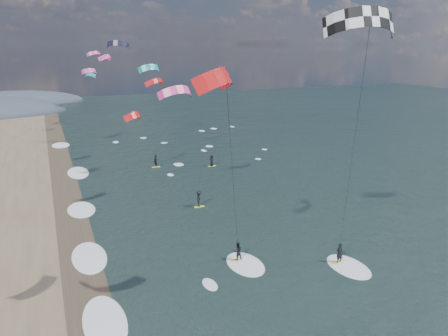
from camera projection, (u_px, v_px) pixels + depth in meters
name	position (u px, v px, depth m)	size (l,w,h in m)	color
ground	(319.00, 335.00, 25.21)	(260.00, 260.00, 0.00)	black
wet_sand_strip	(86.00, 291.00, 29.69)	(3.00, 240.00, 0.00)	#382D23
kitesurfer_near_a	(364.00, 88.00, 24.33)	(7.65, 8.56, 18.38)	yellow
kitesurfer_near_b	(233.00, 154.00, 26.79)	(6.76, 8.96, 15.50)	yellow
far_kitesurfers	(193.00, 179.00, 51.67)	(8.38, 17.58, 1.74)	yellow
bg_kite_field	(123.00, 67.00, 73.49)	(13.78, 71.49, 9.83)	teal
shoreline_surf	(96.00, 258.00, 34.36)	(2.40, 79.40, 0.11)	white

